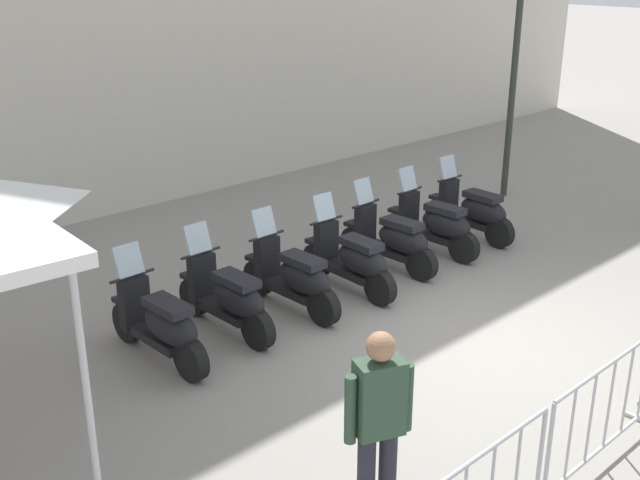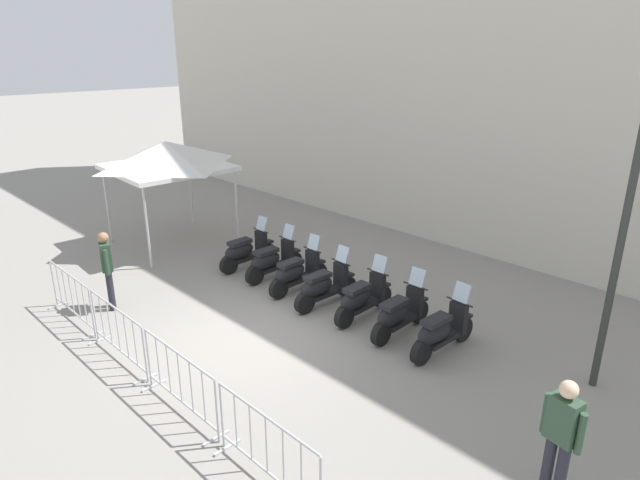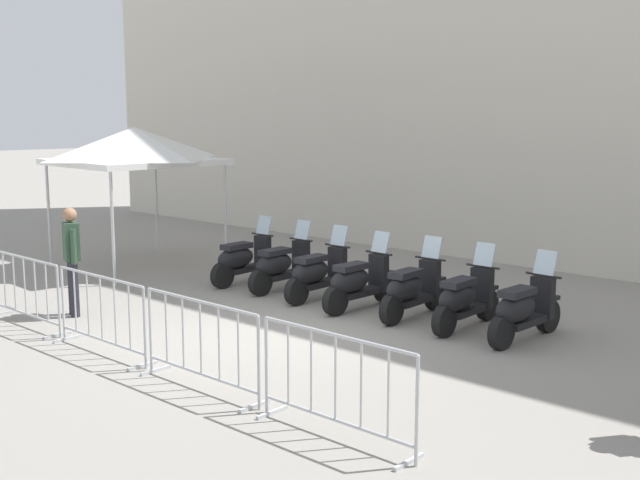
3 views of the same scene
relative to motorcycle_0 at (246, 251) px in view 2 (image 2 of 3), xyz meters
The scene contains 16 objects.
ground_plane 3.61m from the motorcycle_0, 32.85° to the right, with size 120.00×120.00×0.00m, color gray.
motorcycle_0 is the anchor object (origin of this frame).
motorcycle_1 0.96m from the motorcycle_0, ahead, with size 0.56×1.73×1.24m.
motorcycle_2 1.92m from the motorcycle_0, ahead, with size 0.56×1.73×1.24m.
motorcycle_3 2.88m from the motorcycle_0, ahead, with size 0.56×1.72×1.24m.
motorcycle_4 3.84m from the motorcycle_0, ahead, with size 0.57×1.73×1.24m.
motorcycle_5 4.80m from the motorcycle_0, ahead, with size 0.56×1.73×1.24m.
motorcycle_6 5.76m from the motorcycle_0, ahead, with size 0.56×1.72×1.24m.
barrier_segment_0 4.24m from the motorcycle_0, 89.52° to the right, with size 1.99×0.56×1.07m.
barrier_segment_1 4.61m from the motorcycle_0, 62.83° to the right, with size 1.99×0.56×1.07m.
barrier_segment_2 5.77m from the motorcycle_0, 43.57° to the right, with size 1.99×0.56×1.07m.
barrier_segment_3 7.34m from the motorcycle_0, 31.59° to the right, with size 1.99×0.56×1.07m.
street_lamp 8.62m from the motorcycle_0, 10.99° to the left, with size 0.36×0.36×5.10m.
officer_near_row_end 3.47m from the motorcycle_0, 90.19° to the right, with size 0.53×0.32×1.73m.
officer_mid_plaza 8.89m from the motorcycle_0, ahead, with size 0.55×0.27×1.73m.
canopy_tent 3.58m from the motorcycle_0, 169.85° to the right, with size 2.91×2.91×2.91m.
Camera 2 is at (7.92, -5.07, 5.41)m, focal length 30.70 mm.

